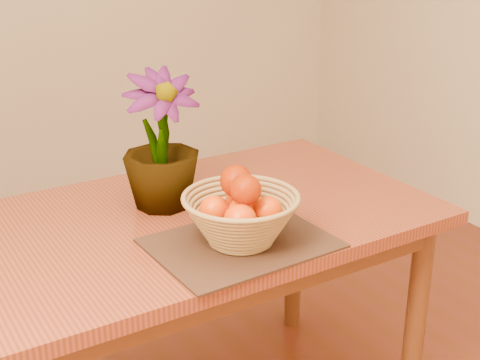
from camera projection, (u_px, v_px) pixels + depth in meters
table at (188, 243)px, 1.91m from camera, size 1.40×0.80×0.75m
placemat at (241, 243)px, 1.71m from camera, size 0.46×0.35×0.01m
wicker_basket at (241, 221)px, 1.69m from camera, size 0.30×0.30×0.12m
orange_pile at (241, 198)px, 1.67m from camera, size 0.19×0.19×0.15m
potted_plant at (161, 141)px, 1.87m from camera, size 0.24×0.24×0.39m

